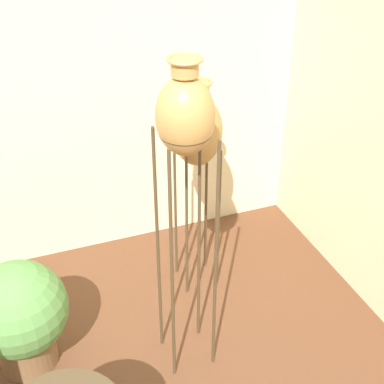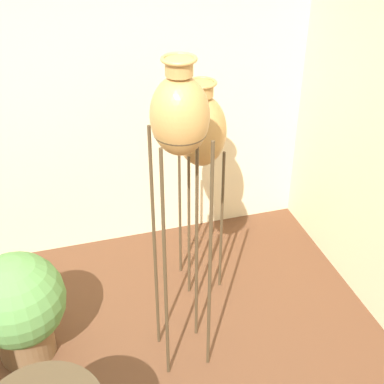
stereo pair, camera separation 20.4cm
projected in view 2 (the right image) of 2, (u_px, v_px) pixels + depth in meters
The scene contains 4 objects.
wall_back at pixel (48, 94), 3.82m from camera, with size 8.00×0.06×2.70m.
vase_stand_tall at pixel (180, 124), 2.67m from camera, with size 0.30×0.30×2.00m.
vase_stand_medium at pixel (201, 132), 3.51m from camera, with size 0.33×0.33×1.61m.
potted_plant at pixel (18, 305), 3.33m from camera, with size 0.60×0.60×0.77m.
Camera 2 is at (-0.02, -1.72, 2.80)m, focal length 50.00 mm.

